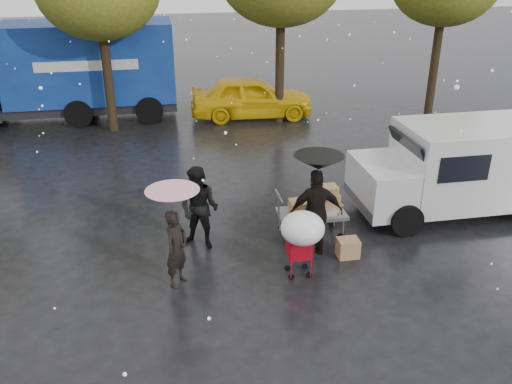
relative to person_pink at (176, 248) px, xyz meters
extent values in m
plane|color=black|center=(1.79, -0.01, -0.78)|extent=(90.00, 90.00, 0.00)
imported|color=black|center=(0.00, 0.00, 0.00)|extent=(0.64, 0.68, 1.56)
imported|color=black|center=(0.57, 1.35, 0.14)|extent=(1.12, 1.04, 1.84)
imported|color=black|center=(2.92, 0.61, 0.17)|extent=(1.16, 0.58, 1.91)
cylinder|color=#4C4C4C|center=(0.00, 0.00, 0.14)|extent=(0.02, 0.02, 1.85)
cone|color=#CD5478|center=(0.00, 0.00, 1.06)|extent=(0.99, 0.99, 0.30)
sphere|color=#4C4C4C|center=(0.00, 0.00, 1.09)|extent=(0.06, 0.06, 0.06)
cylinder|color=#4C4C4C|center=(2.92, 0.61, 0.26)|extent=(0.02, 0.02, 2.08)
cone|color=black|center=(2.92, 0.61, 1.30)|extent=(1.01, 1.01, 0.30)
sphere|color=#4C4C4C|center=(2.92, 0.61, 1.33)|extent=(0.06, 0.06, 0.06)
cube|color=slate|center=(3.05, 1.35, -0.23)|extent=(1.50, 0.80, 0.08)
cylinder|color=slate|center=(2.30, 1.35, 0.02)|extent=(0.04, 0.04, 0.60)
cube|color=brown|center=(3.40, 1.45, 0.01)|extent=(0.55, 0.45, 0.40)
cube|color=brown|center=(2.75, 1.25, -0.02)|extent=(0.45, 0.40, 0.35)
cube|color=brown|center=(3.35, 1.20, 0.35)|extent=(0.40, 0.35, 0.28)
cube|color=tan|center=(3.10, 1.35, -0.13)|extent=(0.90, 0.55, 0.12)
cylinder|color=black|center=(2.45, 1.03, -0.70)|extent=(0.16, 0.05, 0.16)
cylinder|color=black|center=(2.45, 1.67, -0.70)|extent=(0.16, 0.05, 0.16)
cylinder|color=black|center=(3.65, 1.03, -0.70)|extent=(0.16, 0.05, 0.16)
cylinder|color=black|center=(3.65, 1.67, -0.70)|extent=(0.16, 0.05, 0.16)
cube|color=#A50918|center=(2.37, -0.13, -0.13)|extent=(0.47, 0.41, 0.45)
cylinder|color=#A50918|center=(2.37, -0.32, 0.24)|extent=(0.42, 0.02, 0.02)
cylinder|color=#4C4C4C|center=(2.37, -0.32, 0.17)|extent=(0.02, 0.02, 0.60)
ellipsoid|color=white|center=(2.37, -0.32, 0.37)|extent=(0.84, 0.84, 0.63)
cylinder|color=black|center=(2.19, -0.29, -0.72)|extent=(0.12, 0.04, 0.12)
cylinder|color=black|center=(2.19, 0.03, -0.72)|extent=(0.12, 0.04, 0.12)
cylinder|color=black|center=(2.55, -0.29, -0.72)|extent=(0.12, 0.04, 0.12)
cylinder|color=black|center=(2.55, 0.03, -0.72)|extent=(0.12, 0.04, 0.12)
cube|color=silver|center=(7.36, 1.94, 0.47)|extent=(3.80, 2.00, 1.90)
cube|color=silver|center=(4.96, 1.94, 0.07)|extent=(1.20, 1.95, 1.10)
cube|color=black|center=(5.51, 1.94, 0.92)|extent=(0.37, 1.70, 0.67)
cube|color=slate|center=(4.41, 1.94, -0.33)|extent=(0.12, 1.90, 0.25)
cylinder|color=black|center=(5.16, 0.99, -0.40)|extent=(0.76, 0.28, 0.76)
cylinder|color=black|center=(5.16, 2.89, -0.40)|extent=(0.76, 0.28, 0.76)
cylinder|color=black|center=(8.46, 2.89, -0.40)|extent=(0.76, 0.28, 0.76)
cube|color=navy|center=(-2.43, 11.76, 1.32)|extent=(6.00, 2.50, 2.80)
cube|color=black|center=(-3.43, 11.76, -0.23)|extent=(8.00, 2.30, 0.35)
cube|color=silver|center=(-2.43, 10.50, 1.42)|extent=(3.50, 0.03, 0.35)
cylinder|color=black|center=(-0.43, 10.61, -0.28)|extent=(1.00, 0.30, 1.00)
cylinder|color=black|center=(-0.43, 12.91, -0.28)|extent=(1.00, 0.30, 1.00)
cube|color=brown|center=(3.57, 0.34, -0.58)|extent=(0.45, 0.36, 0.40)
cube|color=brown|center=(3.87, 2.19, -0.63)|extent=(0.43, 0.35, 0.31)
imported|color=#E4B10C|center=(3.38, 10.68, 0.00)|extent=(4.67, 2.11, 1.56)
cylinder|color=black|center=(-1.71, 9.99, 1.46)|extent=(0.32, 0.32, 4.48)
cylinder|color=black|center=(4.29, 9.99, 1.67)|extent=(0.32, 0.32, 4.90)
cylinder|color=black|center=(10.29, 9.99, 1.53)|extent=(0.32, 0.32, 4.62)
camera|label=1|loc=(-0.16, -9.00, 5.26)|focal=38.00mm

